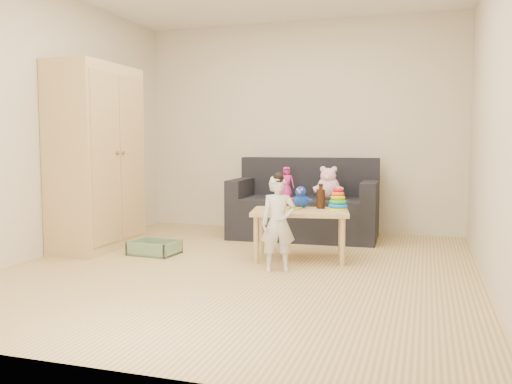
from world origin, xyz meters
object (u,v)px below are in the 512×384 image
(sofa, at_px, (304,218))
(play_table, at_px, (300,235))
(wardrobe, at_px, (96,158))
(toddler, at_px, (278,225))

(sofa, height_order, play_table, play_table)
(wardrobe, xyz_separation_m, play_table, (2.13, 0.09, -0.71))
(play_table, distance_m, toddler, 0.54)
(sofa, height_order, toddler, toddler)
(wardrobe, bearing_deg, play_table, 2.54)
(sofa, relative_size, play_table, 1.87)
(wardrobe, relative_size, play_table, 2.12)
(sofa, xyz_separation_m, toddler, (0.14, -1.67, 0.17))
(sofa, relative_size, toddler, 2.08)
(wardrobe, distance_m, sofa, 2.40)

